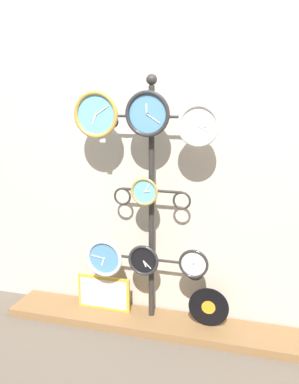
{
  "coord_description": "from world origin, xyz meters",
  "views": [
    {
      "loc": [
        0.9,
        -2.59,
        1.73
      ],
      "look_at": [
        0.0,
        0.36,
        1.03
      ],
      "focal_mm": 42.0,
      "sensor_mm": 36.0,
      "label": 1
    }
  ],
  "objects_px": {
    "clock_bottom_right": "(194,264)",
    "clock_top_right": "(199,125)",
    "clock_top_center": "(147,114)",
    "vinyl_record": "(209,307)",
    "display_stand": "(151,239)",
    "clock_top_left": "(96,115)",
    "picture_frame": "(104,293)",
    "clock_middle_center": "(145,192)",
    "clock_bottom_center": "(144,260)",
    "clock_bottom_left": "(104,258)"
  },
  "relations": [
    {
      "from": "clock_middle_center",
      "to": "clock_bottom_center",
      "type": "distance_m",
      "value": 0.52
    },
    {
      "from": "clock_top_left",
      "to": "clock_bottom_right",
      "type": "distance_m",
      "value": 1.23
    },
    {
      "from": "clock_middle_center",
      "to": "clock_bottom_right",
      "type": "relative_size",
      "value": 0.94
    },
    {
      "from": "clock_top_center",
      "to": "picture_frame",
      "type": "relative_size",
      "value": 0.74
    },
    {
      "from": "display_stand",
      "to": "clock_middle_center",
      "type": "height_order",
      "value": "display_stand"
    },
    {
      "from": "vinyl_record",
      "to": "picture_frame",
      "type": "bearing_deg",
      "value": 178.8
    },
    {
      "from": "clock_top_left",
      "to": "clock_bottom_left",
      "type": "relative_size",
      "value": 1.16
    },
    {
      "from": "clock_top_center",
      "to": "vinyl_record",
      "type": "xyz_separation_m",
      "value": [
        0.45,
        0.06,
        -1.37
      ]
    },
    {
      "from": "clock_top_left",
      "to": "clock_top_center",
      "type": "xyz_separation_m",
      "value": [
        0.36,
        0.01,
        0.01
      ]
    },
    {
      "from": "clock_bottom_center",
      "to": "picture_frame",
      "type": "bearing_deg",
      "value": 170.4
    },
    {
      "from": "clock_middle_center",
      "to": "display_stand",
      "type": "bearing_deg",
      "value": 78.5
    },
    {
      "from": "display_stand",
      "to": "clock_top_left",
      "type": "xyz_separation_m",
      "value": [
        -0.37,
        -0.11,
        0.9
      ]
    },
    {
      "from": "clock_middle_center",
      "to": "clock_bottom_right",
      "type": "bearing_deg",
      "value": -1.72
    },
    {
      "from": "clock_top_center",
      "to": "clock_bottom_left",
      "type": "bearing_deg",
      "value": -177.64
    },
    {
      "from": "clock_bottom_center",
      "to": "vinyl_record",
      "type": "distance_m",
      "value": 0.58
    },
    {
      "from": "clock_top_center",
      "to": "clock_bottom_center",
      "type": "relative_size",
      "value": 1.35
    },
    {
      "from": "display_stand",
      "to": "vinyl_record",
      "type": "distance_m",
      "value": 0.64
    },
    {
      "from": "vinyl_record",
      "to": "picture_frame",
      "type": "distance_m",
      "value": 0.82
    },
    {
      "from": "clock_bottom_right",
      "to": "picture_frame",
      "type": "bearing_deg",
      "value": 172.83
    },
    {
      "from": "clock_bottom_center",
      "to": "clock_bottom_right",
      "type": "distance_m",
      "value": 0.38
    },
    {
      "from": "clock_bottom_right",
      "to": "clock_top_right",
      "type": "bearing_deg",
      "value": 14.76
    },
    {
      "from": "clock_top_left",
      "to": "clock_bottom_center",
      "type": "bearing_deg",
      "value": 5.19
    },
    {
      "from": "clock_top_center",
      "to": "clock_bottom_left",
      "type": "relative_size",
      "value": 1.11
    },
    {
      "from": "display_stand",
      "to": "picture_frame",
      "type": "relative_size",
      "value": 4.36
    },
    {
      "from": "vinyl_record",
      "to": "clock_bottom_center",
      "type": "bearing_deg",
      "value": -175.05
    },
    {
      "from": "display_stand",
      "to": "picture_frame",
      "type": "distance_m",
      "value": 0.6
    },
    {
      "from": "clock_bottom_left",
      "to": "clock_middle_center",
      "type": "bearing_deg",
      "value": 1.34
    },
    {
      "from": "clock_bottom_center",
      "to": "clock_top_left",
      "type": "bearing_deg",
      "value": -174.81
    },
    {
      "from": "clock_top_left",
      "to": "picture_frame",
      "type": "xyz_separation_m",
      "value": [
        -0.01,
        0.09,
        -1.37
      ]
    },
    {
      "from": "clock_top_left",
      "to": "clock_top_center",
      "type": "relative_size",
      "value": 1.05
    },
    {
      "from": "clock_top_right",
      "to": "clock_bottom_right",
      "type": "bearing_deg",
      "value": -165.24
    },
    {
      "from": "clock_bottom_center",
      "to": "display_stand",
      "type": "bearing_deg",
      "value": 65.71
    },
    {
      "from": "clock_middle_center",
      "to": "clock_bottom_right",
      "type": "xyz_separation_m",
      "value": [
        0.36,
        -0.01,
        -0.49
      ]
    },
    {
      "from": "clock_bottom_left",
      "to": "picture_frame",
      "type": "xyz_separation_m",
      "value": [
        -0.05,
        0.09,
        -0.33
      ]
    },
    {
      "from": "clock_top_left",
      "to": "picture_frame",
      "type": "height_order",
      "value": "clock_top_left"
    },
    {
      "from": "clock_bottom_left",
      "to": "clock_bottom_right",
      "type": "distance_m",
      "value": 0.67
    },
    {
      "from": "clock_top_right",
      "to": "vinyl_record",
      "type": "relative_size",
      "value": 0.96
    },
    {
      "from": "display_stand",
      "to": "vinyl_record",
      "type": "bearing_deg",
      "value": -4.88
    },
    {
      "from": "clock_top_center",
      "to": "clock_bottom_right",
      "type": "relative_size",
      "value": 1.48
    },
    {
      "from": "display_stand",
      "to": "vinyl_record",
      "type": "height_order",
      "value": "display_stand"
    },
    {
      "from": "clock_bottom_center",
      "to": "picture_frame",
      "type": "distance_m",
      "value": 0.48
    },
    {
      "from": "clock_top_left",
      "to": "clock_top_right",
      "type": "height_order",
      "value": "clock_top_left"
    },
    {
      "from": "clock_top_right",
      "to": "vinyl_record",
      "type": "distance_m",
      "value": 1.31
    },
    {
      "from": "display_stand",
      "to": "clock_top_left",
      "type": "bearing_deg",
      "value": -163.48
    },
    {
      "from": "display_stand",
      "to": "clock_top_center",
      "type": "distance_m",
      "value": 0.92
    },
    {
      "from": "display_stand",
      "to": "vinyl_record",
      "type": "relative_size",
      "value": 6.26
    },
    {
      "from": "clock_top_left",
      "to": "clock_top_center",
      "type": "height_order",
      "value": "clock_top_center"
    },
    {
      "from": "clock_top_center",
      "to": "display_stand",
      "type": "bearing_deg",
      "value": 87.49
    },
    {
      "from": "clock_bottom_right",
      "to": "vinyl_record",
      "type": "distance_m",
      "value": 0.37
    },
    {
      "from": "clock_top_center",
      "to": "vinyl_record",
      "type": "relative_size",
      "value": 1.06
    }
  ]
}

